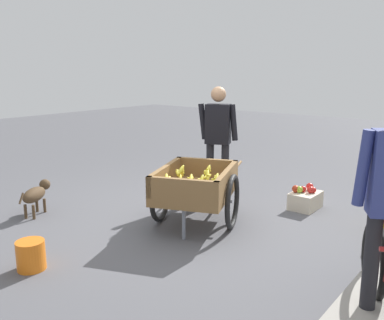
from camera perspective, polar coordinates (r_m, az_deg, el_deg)
ground_plane at (r=5.33m, az=-0.31°, el=-7.67°), size 24.00×24.00×0.00m
fruit_cart at (r=4.95m, az=0.49°, el=-3.92°), size 1.81×1.32×0.73m
vendor_person at (r=5.94m, az=3.53°, el=3.75°), size 0.31×0.55×1.58m
dog at (r=5.68m, az=-20.36°, el=-4.32°), size 0.61×0.38×0.40m
plastic_bucket at (r=4.24m, az=-20.95°, el=-11.93°), size 0.26×0.26×0.27m
mixed_fruit_crate at (r=5.79m, az=15.06°, el=-5.11°), size 0.44×0.32×0.32m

